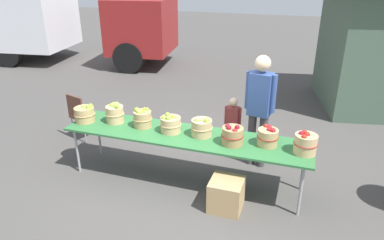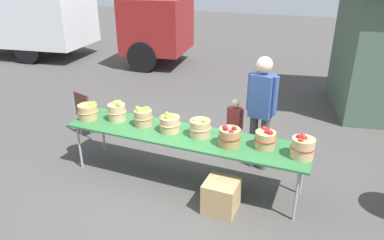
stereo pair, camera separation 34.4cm
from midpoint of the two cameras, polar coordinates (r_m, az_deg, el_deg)
ground_plane at (r=5.36m, az=-2.91°, el=-9.61°), size 40.00×40.00×0.00m
market_table at (r=5.00m, az=-3.08°, el=-2.71°), size 3.50×0.76×0.75m
apple_basket_green_0 at (r=5.65m, az=-18.52°, el=0.92°), size 0.32×0.32×0.27m
apple_basket_green_1 at (r=5.49m, az=-14.05°, el=1.02°), size 0.28×0.28×0.31m
apple_basket_green_2 at (r=5.25m, az=-9.83°, el=0.29°), size 0.28×0.28×0.29m
apple_basket_green_3 at (r=5.03m, az=-5.42°, el=-0.66°), size 0.31×0.31×0.28m
apple_basket_green_4 at (r=4.90m, az=-0.42°, el=-1.22°), size 0.31×0.31×0.29m
apple_basket_red_0 at (r=4.69m, az=4.43°, el=-2.51°), size 0.30×0.30×0.29m
apple_basket_red_1 at (r=4.72m, az=10.06°, el=-2.69°), size 0.29×0.29×0.27m
apple_basket_red_2 at (r=4.62m, az=15.73°, el=-3.69°), size 0.30×0.30×0.31m
vendor_adult at (r=5.36m, az=9.02°, el=2.62°), size 0.46×0.29×1.77m
child_customer at (r=5.72m, az=4.82°, el=-0.49°), size 0.27×0.14×1.03m
box_truck at (r=13.00m, az=-24.74°, el=15.14°), size 7.93×3.28×2.75m
folding_chair at (r=6.70m, az=-18.78°, el=1.04°), size 0.50×0.50×0.86m
produce_crate at (r=4.70m, az=3.40°, el=-11.88°), size 0.42×0.42×0.42m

